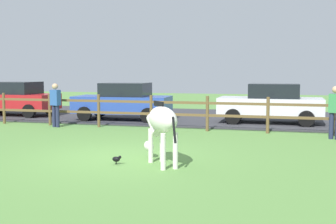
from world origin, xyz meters
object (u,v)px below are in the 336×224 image
at_px(parked_car_white, 271,103).
at_px(parked_car_blue, 123,101).
at_px(parked_car_red, 15,98).
at_px(visitor_left_of_tree, 55,103).
at_px(crow_on_grass, 117,159).
at_px(zebra, 161,124).
at_px(visitor_right_of_tree, 335,110).

height_order(parked_car_white, parked_car_blue, same).
bearing_deg(parked_car_blue, parked_car_red, 175.74).
xyz_separation_m(parked_car_white, visitor_left_of_tree, (-7.76, -3.01, 0.06)).
distance_m(crow_on_grass, visitor_left_of_tree, 7.15).
distance_m(parked_car_white, parked_car_red, 11.60).
bearing_deg(parked_car_red, parked_car_white, 0.26).
distance_m(zebra, parked_car_blue, 8.62).
relative_size(crow_on_grass, visitor_left_of_tree, 0.13).
relative_size(parked_car_red, visitor_right_of_tree, 2.45).
height_order(zebra, visitor_right_of_tree, visitor_right_of_tree).
relative_size(parked_car_blue, visitor_left_of_tree, 2.49).
relative_size(parked_car_white, parked_car_blue, 0.99).
bearing_deg(zebra, visitor_right_of_tree, 49.34).
bearing_deg(parked_car_red, visitor_right_of_tree, -13.52).
relative_size(parked_car_red, visitor_left_of_tree, 2.45).
relative_size(zebra, visitor_right_of_tree, 1.00).
xyz_separation_m(crow_on_grass, visitor_left_of_tree, (-4.64, 5.38, 0.78)).
relative_size(visitor_left_of_tree, visitor_right_of_tree, 1.00).
height_order(parked_car_blue, visitor_left_of_tree, visitor_left_of_tree).
xyz_separation_m(parked_car_blue, visitor_left_of_tree, (-1.71, -2.54, 0.06)).
bearing_deg(zebra, parked_car_white, 75.19).
distance_m(crow_on_grass, parked_car_white, 8.99).
height_order(crow_on_grass, parked_car_blue, parked_car_blue).
distance_m(zebra, parked_car_red, 12.44).
bearing_deg(parked_car_red, visitor_left_of_tree, -37.59).
bearing_deg(visitor_right_of_tree, crow_on_grass, -135.28).
distance_m(parked_car_blue, parked_car_red, 5.57).
bearing_deg(visitor_left_of_tree, parked_car_blue, 56.00).
xyz_separation_m(zebra, visitor_left_of_tree, (-5.61, 5.14, -0.02)).
distance_m(parked_car_white, visitor_left_of_tree, 8.33).
distance_m(crow_on_grass, parked_car_red, 11.91).
xyz_separation_m(crow_on_grass, parked_car_blue, (-2.92, 7.93, 0.72)).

